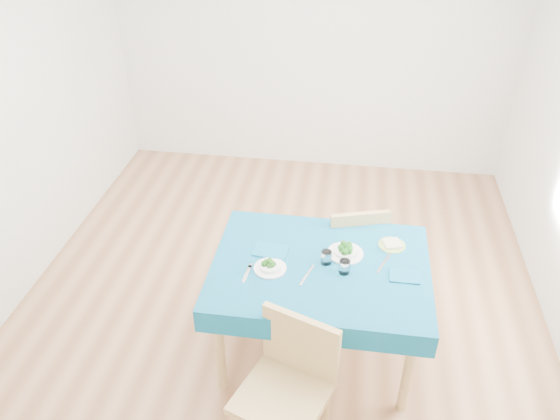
# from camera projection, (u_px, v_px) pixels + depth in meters

# --- Properties ---
(room_shell) EXTENTS (4.02, 4.52, 2.73)m
(room_shell) POSITION_uv_depth(u_px,v_px,m) (280.00, 146.00, 3.51)
(room_shell) COLOR brown
(room_shell) RESTS_ON ground
(table) EXTENTS (1.37, 1.04, 0.76)m
(table) POSITION_uv_depth(u_px,v_px,m) (318.00, 309.00, 3.65)
(table) COLOR navy
(table) RESTS_ON ground
(chair_near) EXTENTS (0.62, 0.64, 1.17)m
(chair_near) POSITION_uv_depth(u_px,v_px,m) (282.00, 378.00, 2.93)
(chair_near) COLOR #AB8950
(chair_near) RESTS_ON ground
(chair_far) EXTENTS (0.54, 0.57, 1.06)m
(chair_far) POSITION_uv_depth(u_px,v_px,m) (351.00, 234.00, 4.10)
(chair_far) COLOR #AB8950
(chair_far) RESTS_ON ground
(bowl_near) EXTENTS (0.21, 0.21, 0.06)m
(bowl_near) POSITION_uv_depth(u_px,v_px,m) (270.00, 265.00, 3.39)
(bowl_near) COLOR white
(bowl_near) RESTS_ON table
(bowl_far) EXTENTS (0.23, 0.23, 0.07)m
(bowl_far) POSITION_uv_depth(u_px,v_px,m) (346.00, 250.00, 3.51)
(bowl_far) COLOR white
(bowl_far) RESTS_ON table
(fork_near) EXTENTS (0.03, 0.17, 0.00)m
(fork_near) POSITION_uv_depth(u_px,v_px,m) (247.00, 274.00, 3.37)
(fork_near) COLOR silver
(fork_near) RESTS_ON table
(knife_near) EXTENTS (0.08, 0.21, 0.00)m
(knife_near) POSITION_uv_depth(u_px,v_px,m) (307.00, 275.00, 3.36)
(knife_near) COLOR silver
(knife_near) RESTS_ON table
(fork_far) EXTENTS (0.05, 0.19, 0.00)m
(fork_far) POSITION_uv_depth(u_px,v_px,m) (341.00, 250.00, 3.56)
(fork_far) COLOR silver
(fork_far) RESTS_ON table
(knife_far) EXTENTS (0.10, 0.22, 0.00)m
(knife_far) POSITION_uv_depth(u_px,v_px,m) (384.00, 263.00, 3.45)
(knife_far) COLOR silver
(knife_far) RESTS_ON table
(napkin_near) EXTENTS (0.24, 0.18, 0.01)m
(napkin_near) POSITION_uv_depth(u_px,v_px,m) (271.00, 251.00, 3.55)
(napkin_near) COLOR #0E5678
(napkin_near) RESTS_ON table
(napkin_far) EXTENTS (0.18, 0.13, 0.01)m
(napkin_far) POSITION_uv_depth(u_px,v_px,m) (405.00, 276.00, 3.34)
(napkin_far) COLOR #0E5678
(napkin_far) RESTS_ON table
(tumbler_center) EXTENTS (0.07, 0.07, 0.09)m
(tumbler_center) POSITION_uv_depth(u_px,v_px,m) (326.00, 257.00, 3.43)
(tumbler_center) COLOR white
(tumbler_center) RESTS_ON table
(tumbler_side) EXTENTS (0.07, 0.07, 0.09)m
(tumbler_side) POSITION_uv_depth(u_px,v_px,m) (344.00, 267.00, 3.36)
(tumbler_side) COLOR white
(tumbler_side) RESTS_ON table
(side_plate) EXTENTS (0.18, 0.18, 0.01)m
(side_plate) POSITION_uv_depth(u_px,v_px,m) (392.00, 245.00, 3.60)
(side_plate) COLOR #98BC5C
(side_plate) RESTS_ON table
(bread_slice) EXTENTS (0.14, 0.14, 0.02)m
(bread_slice) POSITION_uv_depth(u_px,v_px,m) (392.00, 244.00, 3.60)
(bread_slice) COLOR beige
(bread_slice) RESTS_ON side_plate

